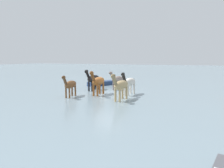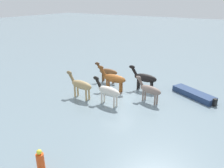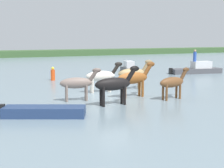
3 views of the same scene
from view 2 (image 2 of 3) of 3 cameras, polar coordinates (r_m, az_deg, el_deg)
ground_plane at (r=18.23m, az=1.73°, el=-2.88°), size 157.42×157.42×0.00m
horse_chestnut_trailing at (r=18.61m, az=0.33°, el=1.44°), size 2.67×0.73×2.07m
horse_gray_outer at (r=16.28m, az=-1.02°, el=-1.79°), size 2.53×0.79×1.95m
horse_pinto_flank at (r=19.02m, az=8.26°, el=1.57°), size 2.60×0.62×2.03m
horse_lead at (r=16.91m, az=9.58°, el=-1.44°), size 2.37×0.93×1.83m
horse_dark_mare at (r=20.79m, az=-1.17°, el=3.13°), size 2.32×0.78×1.79m
horse_dun_straggler at (r=17.50m, az=-8.04°, el=-0.19°), size 2.60×0.73×2.02m
boat_launch_far at (r=19.04m, az=20.22°, el=-2.65°), size 3.73×2.53×0.71m
buoy_channel_marker at (r=11.17m, az=-17.85°, el=-18.30°), size 0.36×0.36×1.14m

